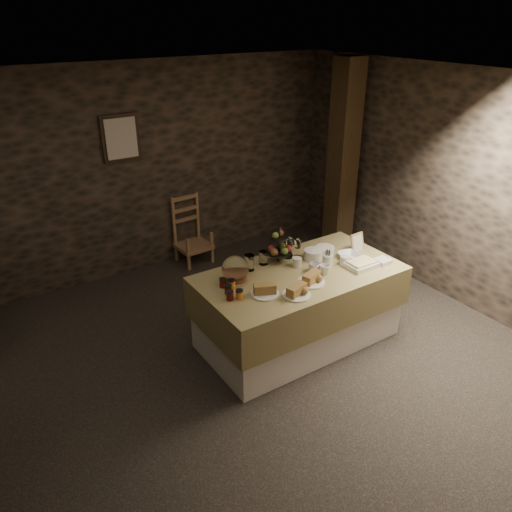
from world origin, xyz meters
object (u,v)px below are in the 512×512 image
buffet_table (299,302)px  timber_column (343,161)px  fruit_stand (280,248)px  chair (191,233)px

buffet_table → timber_column: (1.78, 1.42, 0.84)m
buffet_table → fruit_stand: bearing=95.2°
timber_column → fruit_stand: bearing=-148.5°
fruit_stand → buffet_table: bearing=-84.8°
chair → fruit_stand: 2.03m
chair → timber_column: timber_column is taller
buffet_table → fruit_stand: 0.57m
timber_column → buffet_table: bearing=-141.5°
buffet_table → fruit_stand: size_ratio=5.32×
buffet_table → chair: bearing=92.0°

